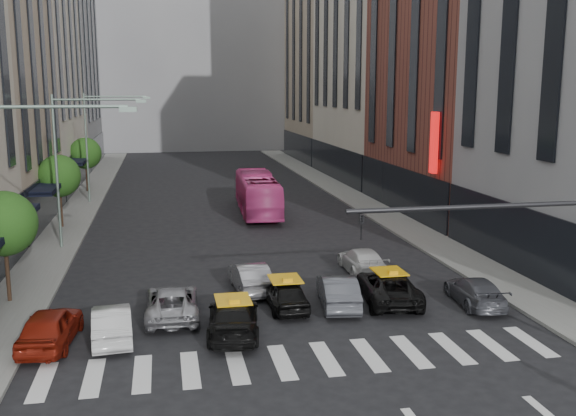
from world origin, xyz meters
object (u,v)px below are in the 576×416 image
streetlamp_mid (72,151)px  streetlamp_far (98,133)px  bus (257,194)px  car_red (50,327)px  car_white_front (112,323)px  streetlamp_near (12,193)px  taxi_left (233,317)px  taxi_center (285,294)px

streetlamp_mid → streetlamp_far: 16.00m
streetlamp_far → bus: size_ratio=0.81×
bus → streetlamp_far: bearing=-27.7°
streetlamp_mid → car_red: streetlamp_mid is taller
car_white_front → bus: bus is taller
bus → car_red: bearing=67.5°
streetlamp_near → streetlamp_mid: size_ratio=1.00×
car_red → taxi_left: (6.81, -0.21, -0.04)m
car_red → taxi_center: car_red is taller
car_white_front → taxi_center: bearing=-167.8°
streetlamp_near → streetlamp_far: (0.00, 32.00, 0.00)m
streetlamp_far → streetlamp_near: bearing=-90.0°
car_red → car_white_front: 2.21m
streetlamp_far → car_red: size_ratio=2.08×
car_red → taxi_center: (9.36, 2.32, -0.07)m
streetlamp_near → bus: (12.25, 24.81, -4.35)m
car_red → car_white_front: bearing=-170.9°
car_red → bus: (11.40, 24.17, 0.82)m
streetlamp_near → bus: size_ratio=0.81×
bus → streetlamp_mid: bearing=38.5°
taxi_left → bus: bus is taller
streetlamp_near → car_red: 5.28m
taxi_left → bus: 24.83m
car_red → taxi_center: 9.65m
streetlamp_near → car_red: size_ratio=2.08×
car_red → streetlamp_far: bearing=-82.9°
streetlamp_mid → taxi_center: 17.38m
streetlamp_mid → taxi_left: streetlamp_mid is taller
streetlamp_near → streetlamp_far: bearing=90.0°
streetlamp_far → car_red: streetlamp_far is taller
car_white_front → taxi_center: (7.16, 2.18, -0.01)m
car_red → car_white_front: size_ratio=1.06×
streetlamp_mid → streetlamp_near: bearing=-90.0°
streetlamp_near → taxi_center: (10.21, 2.95, -5.24)m
car_white_front → taxi_left: 4.63m
streetlamp_mid → car_red: bearing=-86.9°
car_white_front → bus: 25.75m
streetlamp_mid → car_white_front: size_ratio=2.21×
taxi_left → taxi_center: (2.55, 2.53, -0.03)m
streetlamp_far → taxi_left: streetlamp_far is taller
streetlamp_mid → taxi_left: bearing=-63.8°
streetlamp_far → taxi_left: size_ratio=1.87×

